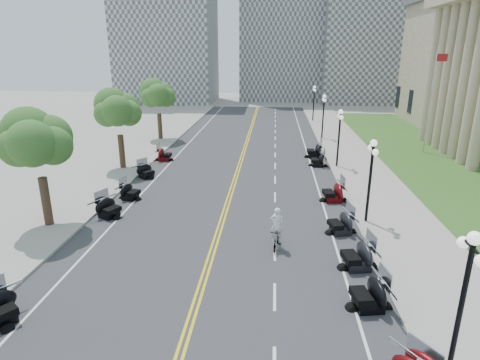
{
  "coord_description": "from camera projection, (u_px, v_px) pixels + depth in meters",
  "views": [
    {
      "loc": [
        2.97,
        -18.55,
        9.85
      ],
      "look_at": [
        0.93,
        5.57,
        2.0
      ],
      "focal_mm": 30.0,
      "sensor_mm": 36.0,
      "label": 1
    }
  ],
  "objects": [
    {
      "name": "motorcycle_n_6",
      "position": [
        341.0,
        222.0,
        22.45
      ],
      "size": [
        2.38,
        2.38,
        1.37
      ],
      "primitive_type": null,
      "rotation": [
        0.0,
        0.0,
        -1.32
      ],
      "color": "black",
      "rests_on": "road"
    },
    {
      "name": "sidewalk_north",
      "position": [
        374.0,
        190.0,
        29.47
      ],
      "size": [
        5.0,
        90.0,
        0.15
      ],
      "primitive_type": "cube",
      "color": "#9E9991",
      "rests_on": "ground"
    },
    {
      "name": "street_lamp_4",
      "position": [
        323.0,
        117.0,
        45.91
      ],
      "size": [
        0.5,
        1.2,
        4.9
      ],
      "primitive_type": null,
      "color": "black",
      "rests_on": "sidewalk_north"
    },
    {
      "name": "lane_dash_13",
      "position": [
        275.0,
        138.0,
        47.14
      ],
      "size": [
        0.12,
        2.0,
        0.0
      ],
      "primitive_type": "cube",
      "color": "white",
      "rests_on": "road"
    },
    {
      "name": "motorcycle_s_7",
      "position": [
        130.0,
        191.0,
        27.62
      ],
      "size": [
        2.13,
        2.13,
        1.24
      ],
      "primitive_type": null,
      "rotation": [
        0.0,
        0.0,
        1.34
      ],
      "color": "black",
      "rests_on": "road"
    },
    {
      "name": "lane_dash_5",
      "position": [
        275.0,
        296.0,
        16.81
      ],
      "size": [
        0.12,
        2.0,
        0.0
      ],
      "primitive_type": "cube",
      "color": "white",
      "rests_on": "road"
    },
    {
      "name": "cyclist_rider",
      "position": [
        277.0,
        211.0,
        20.37
      ],
      "size": [
        0.69,
        0.45,
        1.9
      ],
      "primitive_type": "imported",
      "rotation": [
        0.0,
        0.0,
        3.14
      ],
      "color": "silver",
      "rests_on": "bicycle"
    },
    {
      "name": "lane_dash_9",
      "position": [
        275.0,
        180.0,
        31.98
      ],
      "size": [
        0.12,
        2.0,
        0.0
      ],
      "primitive_type": "cube",
      "color": "white",
      "rests_on": "road"
    },
    {
      "name": "motorcycle_n_7",
      "position": [
        333.0,
        191.0,
        27.24
      ],
      "size": [
        2.3,
        2.3,
        1.44
      ],
      "primitive_type": null,
      "rotation": [
        0.0,
        0.0,
        -1.45
      ],
      "color": "#590A0C",
      "rests_on": "road"
    },
    {
      "name": "tree_2",
      "position": [
        37.0,
        147.0,
        22.09
      ],
      "size": [
        4.8,
        4.8,
        9.2
      ],
      "primitive_type": null,
      "color": "#235619",
      "rests_on": "sidewalk_south"
    },
    {
      "name": "motorcycle_n_9",
      "position": [
        318.0,
        159.0,
        35.55
      ],
      "size": [
        1.98,
        1.98,
        1.3
      ],
      "primitive_type": null,
      "rotation": [
        0.0,
        0.0,
        -1.64
      ],
      "color": "black",
      "rests_on": "road"
    },
    {
      "name": "lane_dash_6",
      "position": [
        275.0,
        251.0,
        20.6
      ],
      "size": [
        0.12,
        2.0,
        0.0
      ],
      "primitive_type": "cube",
      "color": "white",
      "rests_on": "road"
    },
    {
      "name": "tree_3",
      "position": [
        118.0,
        114.0,
        33.47
      ],
      "size": [
        4.8,
        4.8,
        9.2
      ],
      "primitive_type": null,
      "color": "#235619",
      "rests_on": "sidewalk_south"
    },
    {
      "name": "distant_block_b",
      "position": [
        281.0,
        23.0,
        80.36
      ],
      "size": [
        16.0,
        12.0,
        30.0
      ],
      "primitive_type": "cube",
      "color": "gray",
      "rests_on": "ground"
    },
    {
      "name": "street_lamp_2",
      "position": [
        370.0,
        182.0,
        23.16
      ],
      "size": [
        0.5,
        1.2,
        4.9
      ],
      "primitive_type": null,
      "color": "black",
      "rests_on": "sidewalk_north"
    },
    {
      "name": "lane_dash_12",
      "position": [
        275.0,
        146.0,
        43.35
      ],
      "size": [
        0.12,
        2.0,
        0.0
      ],
      "primitive_type": "cube",
      "color": "white",
      "rests_on": "road"
    },
    {
      "name": "edge_line_north",
      "position": [
        318.0,
        189.0,
        29.82
      ],
      "size": [
        0.12,
        90.0,
        0.0
      ],
      "primitive_type": "cube",
      "color": "white",
      "rests_on": "road"
    },
    {
      "name": "tree_4",
      "position": [
        158.0,
        98.0,
        44.84
      ],
      "size": [
        4.8,
        4.8,
        9.2
      ],
      "primitive_type": null,
      "color": "#235619",
      "rests_on": "sidewalk_south"
    },
    {
      "name": "ground",
      "position": [
        213.0,
        249.0,
        20.86
      ],
      "size": [
        160.0,
        160.0,
        0.0
      ],
      "primitive_type": "plane",
      "color": "gray"
    },
    {
      "name": "centerline_yellow_b",
      "position": [
        234.0,
        187.0,
        30.33
      ],
      "size": [
        0.12,
        90.0,
        0.0
      ],
      "primitive_type": "cube",
      "color": "yellow",
      "rests_on": "road"
    },
    {
      "name": "centerline_yellow_a",
      "position": [
        231.0,
        187.0,
        30.35
      ],
      "size": [
        0.12,
        90.0,
        0.0
      ],
      "primitive_type": "cube",
      "color": "yellow",
      "rests_on": "road"
    },
    {
      "name": "lane_dash_17",
      "position": [
        275.0,
        117.0,
        62.3
      ],
      "size": [
        0.12,
        2.0,
        0.0
      ],
      "primitive_type": "cube",
      "color": "white",
      "rests_on": "road"
    },
    {
      "name": "lane_dash_8",
      "position": [
        275.0,
        197.0,
        28.18
      ],
      "size": [
        0.12,
        2.0,
        0.0
      ],
      "primitive_type": "cube",
      "color": "white",
      "rests_on": "road"
    },
    {
      "name": "distant_block_c",
      "position": [
        375.0,
        44.0,
        77.31
      ],
      "size": [
        20.0,
        14.0,
        22.0
      ],
      "primitive_type": "cube",
      "color": "gray",
      "rests_on": "ground"
    },
    {
      "name": "lane_dash_11",
      "position": [
        275.0,
        155.0,
        39.56
      ],
      "size": [
        0.12,
        2.0,
        0.0
      ],
      "primitive_type": "cube",
      "color": "white",
      "rests_on": "road"
    },
    {
      "name": "lane_dash_19",
      "position": [
        275.0,
        109.0,
        69.89
      ],
      "size": [
        0.12,
        2.0,
        0.0
      ],
      "primitive_type": "cube",
      "color": "white",
      "rests_on": "road"
    },
    {
      "name": "motorcycle_n_10",
      "position": [
        314.0,
        150.0,
        38.39
      ],
      "size": [
        2.2,
        2.2,
        1.5
      ],
      "primitive_type": null,
      "rotation": [
        0.0,
        0.0,
        -1.54
      ],
      "color": "black",
      "rests_on": "road"
    },
    {
      "name": "lane_dash_10",
      "position": [
        275.0,
        166.0,
        35.77
      ],
      "size": [
        0.12,
        2.0,
        0.0
      ],
      "primitive_type": "cube",
      "color": "white",
      "rests_on": "road"
    },
    {
      "name": "lane_dash_15",
      "position": [
        275.0,
        126.0,
        54.72
      ],
      "size": [
        0.12,
        2.0,
        0.0
      ],
      "primitive_type": "cube",
      "color": "white",
      "rests_on": "road"
    },
    {
      "name": "lane_dash_18",
      "position": [
        275.0,
        113.0,
        66.1
      ],
      "size": [
        0.12,
        2.0,
        0.0
      ],
      "primitive_type": "cube",
      "color": "white",
      "rests_on": "road"
    },
    {
      "name": "street_lamp_3",
      "position": [
        339.0,
        139.0,
        34.53
      ],
      "size": [
        0.5,
        1.2,
        4.9
      ],
      "primitive_type": null,
      "color": "black",
      "rests_on": "sidewalk_north"
    },
    {
      "name": "road",
      "position": [
        233.0,
        187.0,
        30.34
      ],
      "size": [
        16.0,
        90.0,
        0.01
      ],
      "primitive_type": "cube",
      "color": "#333335",
      "rests_on": "ground"
    },
    {
      "name": "lane_dash_16",
      "position": [
        275.0,
        121.0,
        58.51
      ],
      "size": [
        0.12,
        2.0,
        0.0
      ],
      "primitive_type": "cube",
      "color": "white",
      "rests_on": "road"
    },
    {
      "name": "bicycle",
      "position": [
        276.0,
        238.0,
        20.83
      ],
      "size": [
        0.76,
        1.9,
        1.11
      ],
      "primitive_type": "imported",
      "rotation": [
        0.0,
        0.0,
        -0.13
      ],
      "color": "#A51414",
      "rests_on": "road"
    },
    {
      "name": "motorcycle_n_4",
      "position": [
        369.0,
        293.0,
        15.86
      ],
      "size": [
        2.35,
        2.35,
        1.42
      ],
      "primitive_type": null,
      "rotation": [
        0.0,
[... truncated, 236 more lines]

